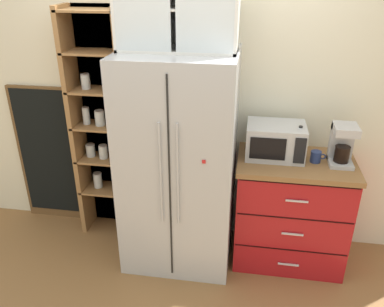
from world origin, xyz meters
name	(u,v)px	position (x,y,z in m)	size (l,w,h in m)	color
ground_plane	(181,249)	(0.00, 0.00, 0.00)	(10.69, 10.69, 0.00)	olive
wall_back_cream	(188,96)	(0.00, 0.40, 1.27)	(4.99, 0.10, 2.55)	silver
refrigerator	(179,163)	(0.00, -0.01, 0.86)	(0.85, 0.74, 1.72)	#B7BABF
pantry_shelf_column	(104,126)	(-0.71, 0.28, 1.01)	(0.53, 0.29, 2.00)	brown
counter_cabinet	(290,210)	(0.90, 0.07, 0.46)	(0.89, 0.59, 0.91)	#A8161C
microwave	(275,141)	(0.73, 0.12, 1.04)	(0.44, 0.33, 0.26)	#B7BABF
coffee_maker	(342,144)	(1.21, 0.08, 1.07)	(0.17, 0.20, 0.31)	#B7B7BC
mug_red	(297,152)	(0.90, 0.13, 0.96)	(0.11, 0.07, 0.08)	red
mug_navy	(316,157)	(1.03, 0.06, 0.96)	(0.11, 0.08, 0.09)	navy
bottle_clear	(298,145)	(0.90, 0.08, 1.04)	(0.07, 0.07, 0.28)	silver
upper_cabinet	(178,8)	(0.00, 0.04, 2.00)	(0.82, 0.32, 0.55)	silver
chalkboard_menu	(50,155)	(-1.30, 0.33, 0.66)	(0.60, 0.04, 1.32)	brown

